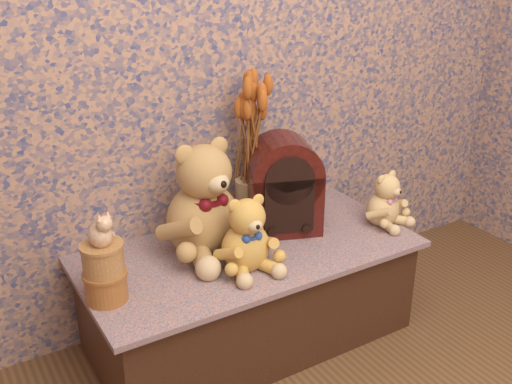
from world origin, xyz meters
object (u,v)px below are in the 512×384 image
biscuit_tin_lower (106,286)px  cat_figurine (99,227)px  teddy_large (202,192)px  teddy_small (384,196)px  teddy_medium (246,229)px  ceramic_vase (250,203)px  cathedral_radio (283,184)px

biscuit_tin_lower → cat_figurine: cat_figurine is taller
teddy_large → teddy_small: size_ratio=1.93×
teddy_medium → biscuit_tin_lower: (-0.47, 0.05, -0.09)m
ceramic_vase → teddy_small: bearing=-28.8°
cat_figurine → biscuit_tin_lower: bearing=0.0°
teddy_small → cat_figurine: size_ratio=1.96×
biscuit_tin_lower → teddy_small: bearing=-1.7°
ceramic_vase → biscuit_tin_lower: bearing=-161.3°
teddy_large → cat_figurine: 0.43m
teddy_medium → cathedral_radio: size_ratio=0.76×
ceramic_vase → biscuit_tin_lower: (-0.64, -0.22, -0.05)m
teddy_large → biscuit_tin_lower: bearing=-167.5°
ceramic_vase → cat_figurine: size_ratio=1.63×
cathedral_radio → cat_figurine: 0.74m
cathedral_radio → teddy_large: bearing=-162.4°
cathedral_radio → ceramic_vase: cathedral_radio is taller
teddy_medium → cat_figurine: (-0.47, 0.05, 0.11)m
teddy_medium → cat_figurine: 0.48m
cathedral_radio → biscuit_tin_lower: cathedral_radio is taller
teddy_small → ceramic_vase: (-0.45, 0.25, -0.02)m
teddy_large → teddy_medium: 0.22m
teddy_small → ceramic_vase: size_ratio=1.20×
teddy_small → ceramic_vase: teddy_small is taller
teddy_medium → ceramic_vase: bearing=59.2°
teddy_small → cathedral_radio: 0.40m
teddy_large → cat_figurine: teddy_large is taller
cathedral_radio → biscuit_tin_lower: bearing=-149.9°
biscuit_tin_lower → cat_figurine: bearing=0.0°
biscuit_tin_lower → cathedral_radio: bearing=9.8°
cathedral_radio → ceramic_vase: bearing=155.5°
ceramic_vase → teddy_medium: bearing=-123.3°
ceramic_vase → cathedral_radio: bearing=-44.8°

